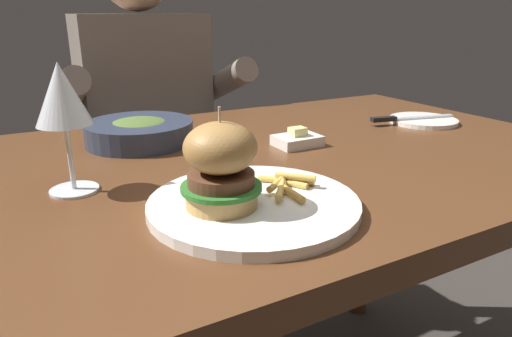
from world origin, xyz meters
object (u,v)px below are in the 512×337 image
wine_glass (62,98)px  bread_plate (423,121)px  main_plate (254,204)px  soup_bowl (140,131)px  burger_sandwich (221,165)px  table_knife (405,118)px  butter_dish (297,140)px  diner_person (150,155)px

wine_glass → bread_plate: (0.78, 0.06, -0.13)m
main_plate → wine_glass: 0.29m
wine_glass → soup_bowl: bearing=53.6°
burger_sandwich → table_knife: 0.63m
main_plate → soup_bowl: size_ratio=1.32×
butter_dish → diner_person: bearing=99.9°
wine_glass → soup_bowl: 0.28m
main_plate → butter_dish: size_ratio=3.21×
burger_sandwich → diner_person: size_ratio=0.11×
butter_dish → soup_bowl: 0.31m
wine_glass → bread_plate: wine_glass is taller
wine_glass → soup_bowl: size_ratio=0.88×
bread_plate → soup_bowl: 0.64m
table_knife → soup_bowl: soup_bowl is taller
table_knife → butter_dish: butter_dish is taller
soup_bowl → diner_person: bearing=73.0°
main_plate → butter_dish: 0.31m
burger_sandwich → butter_dish: 0.35m
diner_person → wine_glass: bearing=-113.6°
bread_plate → butter_dish: (-0.37, -0.02, 0.01)m
main_plate → bread_plate: bearing=22.5°
main_plate → bread_plate: main_plate is taller
soup_bowl → main_plate: bearing=-84.0°
main_plate → diner_person: diner_person is taller
burger_sandwich → diner_person: diner_person is taller
burger_sandwich → wine_glass: size_ratio=0.69×
butter_dish → diner_person: (-0.11, 0.64, -0.19)m
burger_sandwich → wine_glass: (-0.15, 0.18, 0.07)m
bread_plate → table_knife: (-0.05, 0.01, 0.01)m
table_knife → soup_bowl: 0.59m
burger_sandwich → bread_plate: size_ratio=0.82×
wine_glass → diner_person: size_ratio=0.16×
soup_bowl → butter_dish: bearing=-32.9°
butter_dish → diner_person: size_ratio=0.07×
main_plate → burger_sandwich: burger_sandwich is taller
burger_sandwich → soup_bowl: size_ratio=0.60×
main_plate → diner_person: size_ratio=0.23×
soup_bowl → diner_person: diner_person is taller
diner_person → soup_bowl: bearing=-107.0°
burger_sandwich → table_knife: burger_sandwich is taller
bread_plate → table_knife: size_ratio=0.73×
bread_plate → table_knife: table_knife is taller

